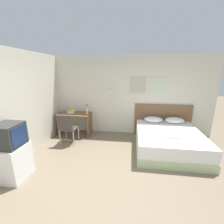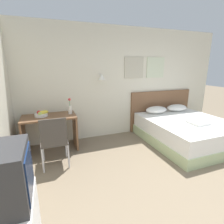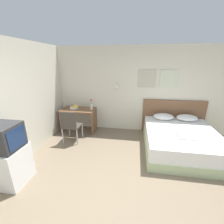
{
  "view_description": "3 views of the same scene",
  "coord_description": "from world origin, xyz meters",
  "views": [
    {
      "loc": [
        0.18,
        -2.23,
        2.15
      ],
      "look_at": [
        -0.4,
        2.03,
        0.97
      ],
      "focal_mm": 24.0,
      "sensor_mm": 36.0,
      "label": 1
    },
    {
      "loc": [
        -1.75,
        -1.2,
        1.76
      ],
      "look_at": [
        -0.58,
        1.9,
        0.87
      ],
      "focal_mm": 28.0,
      "sensor_mm": 36.0,
      "label": 2
    },
    {
      "loc": [
        0.03,
        -1.84,
        2.19
      ],
      "look_at": [
        -0.59,
        2.04,
        0.86
      ],
      "focal_mm": 24.0,
      "sensor_mm": 36.0,
      "label": 3
    }
  ],
  "objects": [
    {
      "name": "ground_plane",
      "position": [
        0.0,
        0.0,
        0.0
      ],
      "size": [
        24.0,
        24.0,
        0.0
      ],
      "primitive_type": "plane",
      "color": "#756651"
    },
    {
      "name": "wall_back",
      "position": [
        0.01,
        2.86,
        1.33
      ],
      "size": [
        5.68,
        0.31,
        2.65
      ],
      "color": "beige",
      "rests_on": "ground_plane"
    },
    {
      "name": "bed",
      "position": [
        1.22,
        1.78,
        0.27
      ],
      "size": [
        1.74,
        1.98,
        0.54
      ],
      "color": "#B2C693",
      "rests_on": "ground_plane"
    },
    {
      "name": "headboard",
      "position": [
        1.22,
        2.8,
        0.54
      ],
      "size": [
        1.86,
        0.06,
        1.08
      ],
      "color": "brown",
      "rests_on": "ground_plane"
    },
    {
      "name": "pillow_left",
      "position": [
        0.89,
        2.53,
        0.63
      ],
      "size": [
        0.58,
        0.38,
        0.18
      ],
      "color": "white",
      "rests_on": "bed"
    },
    {
      "name": "pillow_right",
      "position": [
        1.56,
        2.53,
        0.63
      ],
      "size": [
        0.58,
        0.38,
        0.18
      ],
      "color": "white",
      "rests_on": "bed"
    },
    {
      "name": "folded_towel_near_foot",
      "position": [
        1.23,
        1.48,
        0.57
      ],
      "size": [
        0.35,
        0.36,
        0.06
      ],
      "color": "white",
      "rests_on": "bed"
    },
    {
      "name": "desk",
      "position": [
        -1.75,
        2.48,
        0.51
      ],
      "size": [
        1.07,
        0.59,
        0.75
      ],
      "color": "brown",
      "rests_on": "ground_plane"
    },
    {
      "name": "desk_chair",
      "position": [
        -1.7,
        1.73,
        0.54
      ],
      "size": [
        0.46,
        0.46,
        0.93
      ],
      "color": "#3D3833",
      "rests_on": "ground_plane"
    },
    {
      "name": "fruit_bowl",
      "position": [
        -1.89,
        2.52,
        0.79
      ],
      "size": [
        0.29,
        0.25,
        0.12
      ],
      "color": "silver",
      "rests_on": "desk"
    },
    {
      "name": "flower_vase",
      "position": [
        -1.32,
        2.51,
        0.86
      ],
      "size": [
        0.08,
        0.08,
        0.34
      ],
      "color": "silver",
      "rests_on": "desk"
    },
    {
      "name": "tv_stand",
      "position": [
        -2.17,
        0.15,
        0.36
      ],
      "size": [
        0.5,
        0.57,
        0.72
      ],
      "color": "white",
      "rests_on": "ground_plane"
    },
    {
      "name": "television",
      "position": [
        -2.17,
        0.15,
        0.95
      ],
      "size": [
        0.49,
        0.48,
        0.46
      ],
      "color": "#2D2D30",
      "rests_on": "tv_stand"
    }
  ]
}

